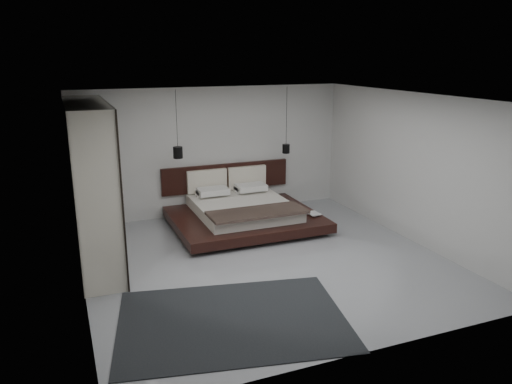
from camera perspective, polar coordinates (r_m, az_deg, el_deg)
name	(u,v)px	position (r m, az deg, el deg)	size (l,w,h in m)	color
floor	(265,261)	(8.76, 1.08, -7.85)	(6.00, 6.00, 0.00)	gray
ceiling	(266,98)	(8.07, 1.19, 10.73)	(6.00, 6.00, 0.00)	white
wall_back	(213,151)	(11.06, -4.96, 4.66)	(6.00, 6.00, 0.00)	beige
wall_front	(370,244)	(5.79, 12.85, -5.86)	(6.00, 6.00, 0.00)	beige
wall_left	(75,202)	(7.69, -19.94, -1.08)	(6.00, 6.00, 0.00)	beige
wall_right	(413,168)	(9.84, 17.45, 2.63)	(6.00, 6.00, 0.00)	beige
lattice_screen	(73,172)	(10.09, -20.23, 2.11)	(0.05, 0.90, 2.60)	black
bed	(243,212)	(10.41, -1.55, -2.25)	(2.93, 2.46, 1.10)	black
book_lower	(309,215)	(10.30, 6.08, -2.60)	(0.22, 0.29, 0.03)	#99724C
book_upper	(309,214)	(10.25, 6.06, -2.53)	(0.22, 0.30, 0.02)	#99724C
pendant_left	(178,152)	(10.21, -8.91, 4.50)	(0.19, 0.19, 1.37)	black
pendant_right	(286,148)	(11.01, 3.45, 5.00)	(0.16, 0.16, 1.44)	black
wardrobe	(92,185)	(8.74, -18.27, 0.79)	(0.66, 2.79, 2.74)	beige
rug	(233,320)	(6.95, -2.70, -14.42)	(3.04, 2.17, 0.01)	black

